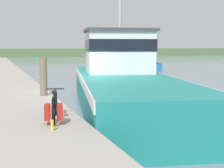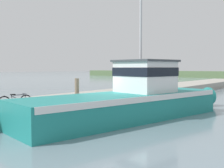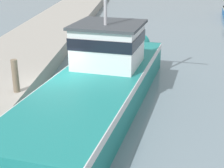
# 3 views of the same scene
# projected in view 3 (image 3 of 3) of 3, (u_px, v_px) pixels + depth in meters

# --- Properties ---
(ground_plane) EXTENTS (320.00, 320.00, 0.00)m
(ground_plane) POSITION_uv_depth(u_px,v_px,m) (56.00, 105.00, 14.85)
(ground_plane) COLOR gray
(fishing_boat_main) EXTENTS (5.91, 15.14, 8.35)m
(fishing_boat_main) POSITION_uv_depth(u_px,v_px,m) (102.00, 79.00, 14.74)
(fishing_boat_main) COLOR teal
(fishing_boat_main) RESTS_ON ground_plane
(mooring_post) EXTENTS (0.26, 0.26, 1.37)m
(mooring_post) POSITION_uv_depth(u_px,v_px,m) (15.00, 76.00, 13.79)
(mooring_post) COLOR #756651
(mooring_post) RESTS_ON dock_pier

